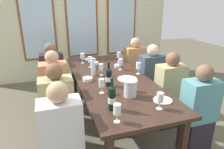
{
  "coord_description": "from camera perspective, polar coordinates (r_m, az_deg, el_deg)",
  "views": [
    {
      "loc": [
        -0.81,
        -2.48,
        1.74
      ],
      "look_at": [
        0.0,
        -0.0,
        0.79
      ],
      "focal_mm": 32.27,
      "sensor_mm": 36.0,
      "label": 1
    }
  ],
  "objects": [
    {
      "name": "seated_person_0",
      "position": [
        3.07,
        -15.81,
        -4.11
      ],
      "size": [
        0.38,
        0.24,
        1.11
      ],
      "color": "#272D3E",
      "rests_on": "ground"
    },
    {
      "name": "seated_person_5",
      "position": [
        2.56,
        23.21,
        -10.01
      ],
      "size": [
        0.38,
        0.24,
        1.11
      ],
      "color": "#2A222D",
      "rests_on": "ground"
    },
    {
      "name": "wine_glass_3",
      "position": [
        1.76,
        1.47,
        -9.94
      ],
      "size": [
        0.07,
        0.07,
        0.17
      ],
      "color": "white",
      "rests_on": "dining_table"
    },
    {
      "name": "seated_person_3",
      "position": [
        3.95,
        6.41,
        1.98
      ],
      "size": [
        0.38,
        0.24,
        1.11
      ],
      "color": "#2D263E",
      "rests_on": "ground"
    },
    {
      "name": "tasting_bowl_1",
      "position": [
        3.41,
        -5.09,
        3.22
      ],
      "size": [
        0.15,
        0.15,
        0.04
      ],
      "primitive_type": "cylinder",
      "color": "white",
      "rests_on": "dining_table"
    },
    {
      "name": "metal_pitcher",
      "position": [
        2.24,
        5.21,
        -3.87
      ],
      "size": [
        0.16,
        0.16,
        0.19
      ],
      "color": "silver",
      "rests_on": "dining_table"
    },
    {
      "name": "tasting_bowl_2",
      "position": [
        3.24,
        1.62,
        2.45
      ],
      "size": [
        0.11,
        0.11,
        0.05
      ],
      "primitive_type": "cylinder",
      "color": "white",
      "rests_on": "dining_table"
    },
    {
      "name": "dining_table",
      "position": [
        2.82,
        -0.01,
        -2.23
      ],
      "size": [
        0.97,
        2.42,
        0.74
      ],
      "color": "#36231A",
      "rests_on": "ground"
    },
    {
      "name": "white_plate_1",
      "position": [
        2.24,
        14.12,
        -7.04
      ],
      "size": [
        0.21,
        0.21,
        0.01
      ],
      "primitive_type": "cylinder",
      "color": "white",
      "rests_on": "dining_table"
    },
    {
      "name": "tasting_bowl_0",
      "position": [
        2.71,
        -6.94,
        -1.28
      ],
      "size": [
        0.13,
        0.13,
        0.04
      ],
      "primitive_type": "cylinder",
      "color": "white",
      "rests_on": "dining_table"
    },
    {
      "name": "wine_bottle_1",
      "position": [
        2.49,
        -0.92,
        -0.77
      ],
      "size": [
        0.08,
        0.08,
        0.31
      ],
      "color": "black",
      "rests_on": "dining_table"
    },
    {
      "name": "seated_person_4",
      "position": [
        2.02,
        -13.85,
        -17.63
      ],
      "size": [
        0.38,
        0.24,
        1.11
      ],
      "color": "#22313E",
      "rests_on": "ground"
    },
    {
      "name": "wine_glass_2",
      "position": [
        2.3,
        -2.95,
        -2.49
      ],
      "size": [
        0.07,
        0.07,
        0.17
      ],
      "color": "white",
      "rests_on": "dining_table"
    },
    {
      "name": "wine_glass_5",
      "position": [
        2.85,
        -3.14,
        2.04
      ],
      "size": [
        0.07,
        0.07,
        0.17
      ],
      "color": "white",
      "rests_on": "dining_table"
    },
    {
      "name": "wine_glass_10",
      "position": [
        3.14,
        -5.48,
        3.57
      ],
      "size": [
        0.07,
        0.07,
        0.17
      ],
      "color": "white",
      "rests_on": "dining_table"
    },
    {
      "name": "wine_glass_4",
      "position": [
        2.01,
        13.47,
        -6.44
      ],
      "size": [
        0.07,
        0.07,
        0.17
      ],
      "color": "white",
      "rests_on": "dining_table"
    },
    {
      "name": "seated_person_1",
      "position": [
        3.39,
        10.95,
        -1.32
      ],
      "size": [
        0.38,
        0.24,
        1.11
      ],
      "color": "#272F3B",
      "rests_on": "ground"
    },
    {
      "name": "white_plate_0",
      "position": [
        3.72,
        -6.23,
        4.36
      ],
      "size": [
        0.21,
        0.21,
        0.01
      ],
      "primitive_type": "cylinder",
      "color": "white",
      "rests_on": "dining_table"
    },
    {
      "name": "wine_glass_0",
      "position": [
        3.23,
        -6.24,
        4.12
      ],
      "size": [
        0.07,
        0.07,
        0.17
      ],
      "color": "white",
      "rests_on": "dining_table"
    },
    {
      "name": "seated_person_6",
      "position": [
        2.49,
        -15.0,
        -9.84
      ],
      "size": [
        0.38,
        0.24,
        1.11
      ],
      "color": "#252C36",
      "rests_on": "ground"
    },
    {
      "name": "seated_person_2",
      "position": [
        3.6,
        -16.31,
        -0.53
      ],
      "size": [
        0.38,
        0.24,
        1.11
      ],
      "color": "#21233A",
      "rests_on": "ground"
    },
    {
      "name": "white_plate_2",
      "position": [
        2.75,
        4.33,
        -1.24
      ],
      "size": [
        0.26,
        0.26,
        0.01
      ],
      "primitive_type": "cylinder",
      "color": "white",
      "rests_on": "dining_table"
    },
    {
      "name": "water_bottle",
      "position": [
        2.87,
        -5.35,
        1.95
      ],
      "size": [
        0.06,
        0.06,
        0.24
      ],
      "color": "white",
      "rests_on": "dining_table"
    },
    {
      "name": "wine_glass_9",
      "position": [
        2.36,
        4.46,
        -1.92
      ],
      "size": [
        0.07,
        0.07,
        0.17
      ],
      "color": "white",
      "rests_on": "dining_table"
    },
    {
      "name": "wine_glass_6",
      "position": [
        3.51,
        1.96,
        5.44
      ],
      "size": [
        0.07,
        0.07,
        0.17
      ],
      "color": "white",
      "rests_on": "dining_table"
    },
    {
      "name": "wine_bottle_0",
      "position": [
        1.95,
        -0.01,
        -6.57
      ],
      "size": [
        0.08,
        0.08,
        0.33
      ],
      "color": "black",
      "rests_on": "dining_table"
    },
    {
      "name": "wine_glass_7",
      "position": [
        2.93,
        7.48,
        2.41
      ],
      "size": [
        0.07,
        0.07,
        0.17
      ],
      "color": "white",
      "rests_on": "dining_table"
    },
    {
      "name": "wine_glass_8",
      "position": [
        3.09,
        2.41,
        3.5
      ],
      "size": [
        0.07,
        0.07,
        0.17
      ],
      "color": "white",
      "rests_on": "dining_table"
    },
    {
      "name": "back_wall_with_windows",
      "position": [
        4.78,
        -8.62,
        16.3
      ],
      "size": [
        4.17,
        0.1,
        2.9
      ],
      "color": "beige",
      "rests_on": "ground"
    },
    {
      "name": "wine_glass_1",
      "position": [
        3.47,
        -8.37,
        5.08
      ],
      "size": [
        0.07,
        0.07,
        0.17
      ],
      "color": "white",
      "rests_on": "dining_table"
    },
    {
      "name": "seated_person_7",
      "position": [
        2.97,
        15.95,
        -4.92
      ],
      "size": [
        0.38,
        0.24,
        1.11
      ],
      "color": "#21383B",
      "rests_on": "ground"
    },
    {
      "name": "ground_plane",
      "position": [
        3.14,
        -0.01,
        -13.68
      ],
      "size": [
        12.0,
        12.0,
        0.0
      ],
      "primitive_type": "plane",
      "color": "brown"
    }
  ]
}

